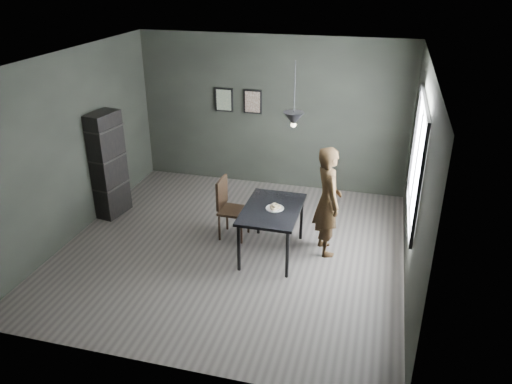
% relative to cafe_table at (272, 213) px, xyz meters
% --- Properties ---
extents(ground, '(5.00, 5.00, 0.00)m').
position_rel_cafe_table_xyz_m(ground, '(-0.60, 0.00, -0.67)').
color(ground, '#33302C').
rests_on(ground, ground).
extents(back_wall, '(5.00, 0.10, 2.80)m').
position_rel_cafe_table_xyz_m(back_wall, '(-0.60, 2.50, 0.73)').
color(back_wall, black).
rests_on(back_wall, ground).
extents(ceiling, '(5.00, 5.00, 0.02)m').
position_rel_cafe_table_xyz_m(ceiling, '(-0.60, 0.00, 2.13)').
color(ceiling, silver).
rests_on(ceiling, ground).
extents(window_assembly, '(0.04, 1.96, 1.56)m').
position_rel_cafe_table_xyz_m(window_assembly, '(1.87, 0.20, 0.93)').
color(window_assembly, white).
rests_on(window_assembly, ground).
extents(cafe_table, '(0.80, 1.20, 0.75)m').
position_rel_cafe_table_xyz_m(cafe_table, '(0.00, 0.00, 0.00)').
color(cafe_table, black).
rests_on(cafe_table, ground).
extents(white_plate, '(0.23, 0.23, 0.01)m').
position_rel_cafe_table_xyz_m(white_plate, '(0.04, -0.02, 0.08)').
color(white_plate, white).
rests_on(white_plate, cafe_table).
extents(donut_pile, '(0.17, 0.17, 0.08)m').
position_rel_cafe_table_xyz_m(donut_pile, '(0.04, -0.02, 0.12)').
color(donut_pile, beige).
rests_on(donut_pile, white_plate).
extents(woman, '(0.60, 0.71, 1.64)m').
position_rel_cafe_table_xyz_m(woman, '(0.75, 0.28, 0.15)').
color(woman, black).
rests_on(woman, ground).
extents(wood_chair, '(0.43, 0.43, 0.96)m').
position_rel_cafe_table_xyz_m(wood_chair, '(-0.77, 0.35, -0.13)').
color(wood_chair, black).
rests_on(wood_chair, ground).
extents(shelf_unit, '(0.42, 0.63, 1.77)m').
position_rel_cafe_table_xyz_m(shelf_unit, '(-2.92, 0.59, 0.21)').
color(shelf_unit, black).
rests_on(shelf_unit, ground).
extents(pendant_lamp, '(0.28, 0.28, 0.86)m').
position_rel_cafe_table_xyz_m(pendant_lamp, '(0.25, 0.10, 1.38)').
color(pendant_lamp, black).
rests_on(pendant_lamp, ground).
extents(framed_print_left, '(0.34, 0.04, 0.44)m').
position_rel_cafe_table_xyz_m(framed_print_left, '(-1.50, 2.47, 0.93)').
color(framed_print_left, black).
rests_on(framed_print_left, ground).
extents(framed_print_right, '(0.34, 0.04, 0.44)m').
position_rel_cafe_table_xyz_m(framed_print_right, '(-0.95, 2.47, 0.93)').
color(framed_print_right, black).
rests_on(framed_print_right, ground).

